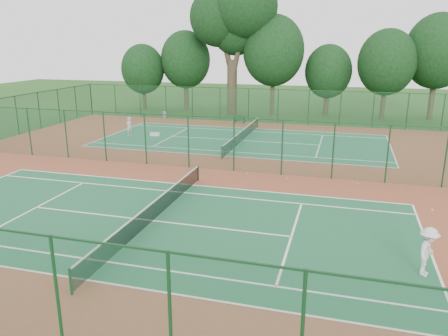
{
  "coord_description": "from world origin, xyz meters",
  "views": [
    {
      "loc": [
        8.24,
        -26.23,
        7.99
      ],
      "look_at": [
        2.24,
        -4.85,
        1.6
      ],
      "focal_mm": 35.0,
      "sensor_mm": 36.0,
      "label": 1
    }
  ],
  "objects": [
    {
      "name": "fence_south",
      "position": [
        0.0,
        -18.0,
        1.76
      ],
      "size": [
        40.0,
        0.09,
        3.5
      ],
      "color": "#16432B",
      "rests_on": "ground"
    },
    {
      "name": "stray_ball_c",
      "position": [
        2.52,
        -0.43,
        0.05
      ],
      "size": [
        0.08,
        0.08,
        0.08
      ],
      "primitive_type": "sphere",
      "color": "#C6D531",
      "rests_on": "red_pad"
    },
    {
      "name": "stray_ball_b",
      "position": [
        9.23,
        -0.72,
        0.05
      ],
      "size": [
        0.07,
        0.07,
        0.07
      ],
      "primitive_type": "sphere",
      "color": "#B9D030",
      "rests_on": "red_pad"
    },
    {
      "name": "fence_divider",
      "position": [
        0.0,
        0.0,
        1.76
      ],
      "size": [
        40.0,
        0.09,
        3.5
      ],
      "color": "#164426",
      "rests_on": "ground"
    },
    {
      "name": "big_tree",
      "position": [
        -4.43,
        22.91,
        10.8
      ],
      "size": [
        9.93,
        7.27,
        15.25
      ],
      "color": "#382C1F",
      "rests_on": "ground"
    },
    {
      "name": "tennis_net_near",
      "position": [
        0.0,
        -9.0,
        0.54
      ],
      "size": [
        0.1,
        12.9,
        0.97
      ],
      "color": "#13341F",
      "rests_on": "ground"
    },
    {
      "name": "player_near",
      "position": [
        11.38,
        -10.9,
        0.92
      ],
      "size": [
        1.04,
        1.33,
        1.8
      ],
      "primitive_type": "imported",
      "rotation": [
        0.0,
        0.0,
        1.2
      ],
      "color": "silver",
      "rests_on": "court_near"
    },
    {
      "name": "stray_ball_a",
      "position": [
        5.09,
        -0.77,
        0.05
      ],
      "size": [
        0.07,
        0.07,
        0.07
      ],
      "primitive_type": "sphere",
      "color": "#CAE735",
      "rests_on": "red_pad"
    },
    {
      "name": "trash_bin",
      "position": [
        -10.79,
        17.58,
        0.4
      ],
      "size": [
        0.51,
        0.51,
        0.78
      ],
      "primitive_type": "cylinder",
      "rotation": [
        0.0,
        0.0,
        0.18
      ],
      "color": "gray",
      "rests_on": "red_pad"
    },
    {
      "name": "court_near",
      "position": [
        0.0,
        -9.0,
        0.01
      ],
      "size": [
        23.77,
        10.97,
        0.01
      ],
      "primitive_type": "cube",
      "color": "#1C5935",
      "rests_on": "red_pad"
    },
    {
      "name": "red_pad",
      "position": [
        0.0,
        0.0,
        0.01
      ],
      "size": [
        40.0,
        36.0,
        0.01
      ],
      "primitive_type": "cube",
      "color": "brown",
      "rests_on": "ground"
    },
    {
      "name": "tennis_net_far",
      "position": [
        0.0,
        9.0,
        0.54
      ],
      "size": [
        0.1,
        12.9,
        0.97
      ],
      "color": "#14391D",
      "rests_on": "ground"
    },
    {
      "name": "evergreen_row",
      "position": [
        0.5,
        24.25,
        0.0
      ],
      "size": [
        39.0,
        5.0,
        12.0
      ],
      "primitive_type": null,
      "color": "black",
      "rests_on": "ground"
    },
    {
      "name": "kit_bag",
      "position": [
        -7.96,
        8.73,
        0.17
      ],
      "size": [
        0.88,
        0.46,
        0.31
      ],
      "primitive_type": "cube",
      "rotation": [
        0.0,
        0.0,
        0.19
      ],
      "color": "white",
      "rests_on": "red_pad"
    },
    {
      "name": "court_far",
      "position": [
        0.0,
        9.0,
        0.01
      ],
      "size": [
        23.77,
        10.97,
        0.01
      ],
      "primitive_type": "cube",
      "color": "#206744",
      "rests_on": "red_pad"
    },
    {
      "name": "ground",
      "position": [
        0.0,
        0.0,
        0.0
      ],
      "size": [
        120.0,
        120.0,
        0.0
      ],
      "primitive_type": "plane",
      "color": "#204B17",
      "rests_on": "ground"
    },
    {
      "name": "fence_north",
      "position": [
        0.0,
        18.0,
        1.76
      ],
      "size": [
        40.0,
        0.09,
        3.5
      ],
      "color": "#184A27",
      "rests_on": "ground"
    },
    {
      "name": "bench",
      "position": [
        -2.26,
        16.95,
        0.42
      ],
      "size": [
        1.33,
        0.61,
        0.79
      ],
      "rotation": [
        0.0,
        0.0,
        -0.19
      ],
      "color": "#11321D",
      "rests_on": "red_pad"
    },
    {
      "name": "player_far",
      "position": [
        -10.15,
        8.19,
        0.86
      ],
      "size": [
        0.62,
        0.73,
        1.69
      ],
      "primitive_type": "imported",
      "rotation": [
        0.0,
        0.0,
        -2.0
      ],
      "color": "silver",
      "rests_on": "court_far"
    }
  ]
}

